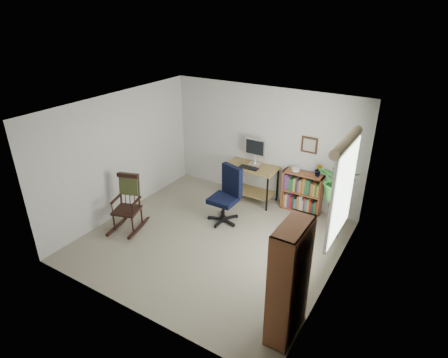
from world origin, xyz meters
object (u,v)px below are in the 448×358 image
Objects in this scene: office_chair at (223,195)px; rocking_chair at (126,203)px; tall_bookshelf at (289,282)px; low_bookshelf at (302,192)px; desk at (251,183)px.

office_chair is 1.80m from rocking_chair.
rocking_chair is at bearing 168.20° from tall_bookshelf.
low_bookshelf is at bearing 62.64° from office_chair.
desk is 2.63m from rocking_chair.
office_chair is 2.81m from tall_bookshelf.
tall_bookshelf reaches higher than rocking_chair.
low_bookshelf is (2.53, 2.32, -0.11)m from rocking_chair.
desk is 3.59m from tall_bookshelf.
rocking_chair is 1.27× the size of low_bookshelf.
desk is 1.10m from low_bookshelf.
desk is 0.96× the size of office_chair.
desk is at bearing 38.21° from rocking_chair.
office_chair reaches higher than desk.
rocking_chair reaches higher than desk.
low_bookshelf is (1.13, 1.18, -0.15)m from office_chair.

